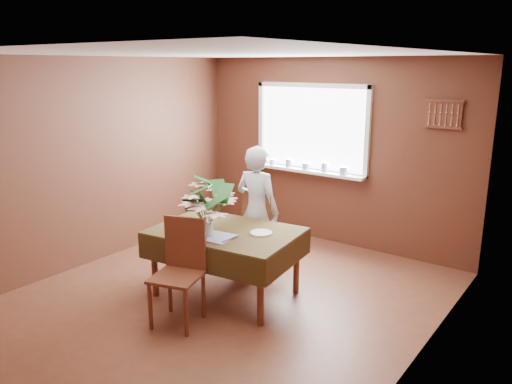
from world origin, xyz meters
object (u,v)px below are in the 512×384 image
Objects in this scene: dining_table at (225,238)px; chair_far at (263,227)px; chair_near at (181,267)px; flower_bouquet at (206,203)px; seated_woman at (257,210)px.

dining_table is 1.65× the size of chair_far.
chair_near is (0.01, -0.67, -0.10)m from dining_table.
dining_table is 0.50m from flower_bouquet.
chair_near reaches higher than dining_table.
dining_table is at bearing 83.34° from flower_bouquet.
chair_near is (0.10, -1.47, 0.01)m from chair_far.
flower_bouquet is (0.06, -1.05, 0.54)m from chair_far.
chair_far is 1.59× the size of flower_bouquet.
flower_bouquet is (-0.03, -0.25, 0.43)m from dining_table.
seated_woman is at bearing 90.00° from dining_table.
flower_bouquet reaches higher than chair_far.
flower_bouquet is at bearing -103.77° from dining_table.
dining_table is 2.63× the size of flower_bouquet.
chair_near is 1.38m from seated_woman.
seated_woman reaches higher than chair_near.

